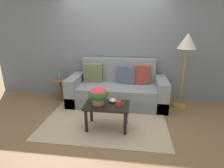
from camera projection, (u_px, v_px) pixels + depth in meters
name	position (u px, v px, depth m)	size (l,w,h in m)	color
ground_plane	(106.00, 118.00, 3.70)	(14.00, 14.00, 0.00)	brown
wall_back	(114.00, 40.00, 4.46)	(6.40, 0.12, 2.93)	slate
area_rug	(107.00, 117.00, 3.75)	(2.39, 2.00, 0.01)	tan
couch	(117.00, 90.00, 4.33)	(2.29, 0.92, 1.06)	slate
coffee_table	(107.00, 108.00, 3.24)	(0.80, 0.49, 0.48)	black
side_table	(61.00, 85.00, 4.57)	(0.43, 0.43, 0.53)	brown
floor_lamp	(187.00, 45.00, 3.79)	(0.40, 0.40, 1.68)	olive
potted_plant	(98.00, 94.00, 3.17)	(0.36, 0.36, 0.31)	#A36B4C
coffee_mug	(119.00, 103.00, 3.14)	(0.14, 0.09, 0.09)	red
snack_bowl	(113.00, 100.00, 3.29)	(0.14, 0.14, 0.07)	silver
table_vase	(59.00, 75.00, 4.50)	(0.09, 0.09, 0.27)	slate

